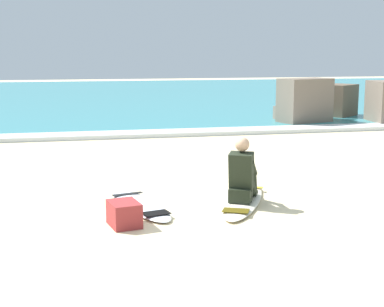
% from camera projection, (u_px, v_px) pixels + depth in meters
% --- Properties ---
extents(ground_plane, '(80.00, 80.00, 0.00)m').
position_uv_depth(ground_plane, '(178.00, 210.00, 8.10)').
color(ground_plane, beige).
extents(sea, '(80.00, 28.00, 0.10)m').
position_uv_depth(sea, '(98.00, 96.00, 28.31)').
color(sea, teal).
rests_on(sea, ground).
extents(breaking_foam, '(80.00, 0.90, 0.11)m').
position_uv_depth(breaking_foam, '(126.00, 134.00, 15.14)').
color(breaking_foam, white).
rests_on(breaking_foam, ground).
extents(surfboard_main, '(1.47, 2.36, 0.08)m').
position_uv_depth(surfboard_main, '(243.00, 199.00, 8.54)').
color(surfboard_main, '#EFE5C6').
rests_on(surfboard_main, ground).
extents(surfer_seated, '(0.62, 0.77, 0.95)m').
position_uv_depth(surfer_seated, '(242.00, 176.00, 8.31)').
color(surfer_seated, black).
rests_on(surfer_seated, surfboard_main).
extents(surfboard_spare_near, '(0.96, 2.01, 0.08)m').
position_uv_depth(surfboard_spare_near, '(140.00, 205.00, 8.24)').
color(surfboard_spare_near, silver).
rests_on(surfboard_spare_near, ground).
extents(rock_outcrop_distant, '(4.74, 3.29, 1.43)m').
position_uv_depth(rock_outcrop_distant, '(344.00, 103.00, 17.92)').
color(rock_outcrop_distant, '#756656').
rests_on(rock_outcrop_distant, ground).
extents(beach_bag, '(0.45, 0.54, 0.32)m').
position_uv_depth(beach_bag, '(124.00, 214.00, 7.33)').
color(beach_bag, maroon).
rests_on(beach_bag, ground).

